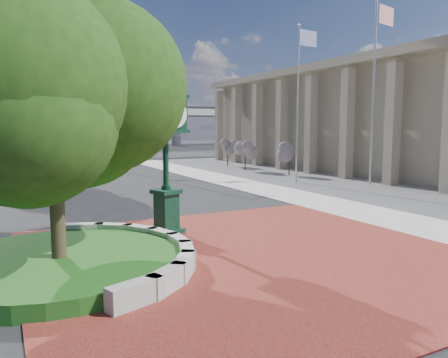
% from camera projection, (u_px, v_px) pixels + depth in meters
% --- Properties ---
extents(ground, '(200.00, 200.00, 0.00)m').
position_uv_depth(ground, '(234.00, 247.00, 13.29)').
color(ground, black).
rests_on(ground, ground).
extents(plaza, '(12.00, 12.00, 0.04)m').
position_uv_depth(plaza, '(251.00, 255.00, 12.40)').
color(plaza, maroon).
rests_on(plaza, ground).
extents(sidewalk, '(20.00, 50.00, 0.04)m').
position_uv_depth(sidewalk, '(372.00, 181.00, 29.38)').
color(sidewalk, '#9E9B93').
rests_on(sidewalk, ground).
extents(planter_wall, '(2.96, 6.77, 0.54)m').
position_uv_depth(planter_wall, '(148.00, 250.00, 12.03)').
color(planter_wall, '#9E9B93').
rests_on(planter_wall, ground).
extents(grass_bed, '(6.10, 6.10, 0.40)m').
position_uv_depth(grass_bed, '(60.00, 264.00, 10.99)').
color(grass_bed, '#194915').
rests_on(grass_bed, ground).
extents(civic_building, '(17.35, 44.00, 8.60)m').
position_uv_depth(civic_building, '(426.00, 118.00, 34.09)').
color(civic_building, tan).
rests_on(civic_building, ground).
extents(overpass, '(90.00, 12.00, 7.50)m').
position_uv_depth(overpass, '(37.00, 110.00, 74.25)').
color(overpass, '#9E9B93').
rests_on(overpass, ground).
extents(tree_planter, '(5.20, 5.20, 6.33)m').
position_uv_depth(tree_planter, '(53.00, 124.00, 10.58)').
color(tree_planter, '#38281C').
rests_on(tree_planter, ground).
extents(tree_street, '(4.40, 4.40, 5.45)m').
position_uv_depth(tree_street, '(39.00, 134.00, 26.99)').
color(tree_street, '#38281C').
rests_on(tree_street, ground).
extents(post_clock, '(1.39, 1.39, 5.46)m').
position_uv_depth(post_clock, '(166.00, 146.00, 14.64)').
color(post_clock, black).
rests_on(post_clock, ground).
extents(parked_car, '(3.19, 4.92, 1.56)m').
position_uv_depth(parked_car, '(76.00, 153.00, 49.10)').
color(parked_car, '#5A0C0E').
rests_on(parked_car, ground).
extents(flagpole_a, '(1.76, 0.40, 11.35)m').
position_uv_depth(flagpole_a, '(373.00, 92.00, 26.69)').
color(flagpole_a, silver).
rests_on(flagpole_a, ground).
extents(flagpole_b, '(1.59, 0.19, 10.17)m').
position_uv_depth(flagpole_b, '(298.00, 103.00, 28.19)').
color(flagpole_b, silver).
rests_on(flagpole_b, ground).
extents(street_lamp_near, '(2.03, 0.27, 9.06)m').
position_uv_depth(street_lamp_near, '(127.00, 107.00, 35.39)').
color(street_lamp_near, slate).
rests_on(street_lamp_near, ground).
extents(street_lamp_far, '(2.13, 1.07, 10.06)m').
position_uv_depth(street_lamp_far, '(22.00, 107.00, 48.87)').
color(street_lamp_far, slate).
rests_on(street_lamp_far, ground).
extents(shrub_near, '(1.20, 1.20, 2.20)m').
position_uv_depth(shrub_near, '(289.00, 154.00, 33.05)').
color(shrub_near, '#38281C').
rests_on(shrub_near, ground).
extents(shrub_mid, '(1.20, 1.20, 2.20)m').
position_uv_depth(shrub_mid, '(245.00, 152.00, 36.63)').
color(shrub_mid, '#38281C').
rests_on(shrub_mid, ground).
extents(shrub_far, '(1.20, 1.20, 2.20)m').
position_uv_depth(shrub_far, '(228.00, 149.00, 40.56)').
color(shrub_far, '#38281C').
rests_on(shrub_far, ground).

